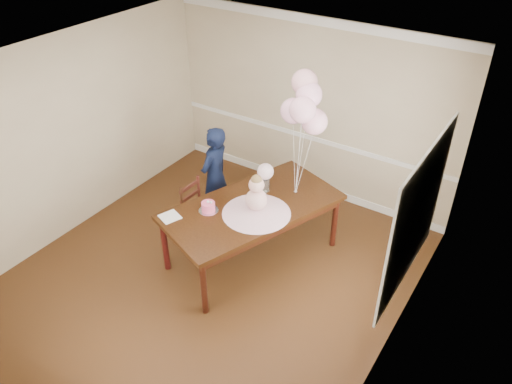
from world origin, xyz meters
name	(u,v)px	position (x,y,z in m)	size (l,w,h in m)	color
floor	(210,276)	(0.00, 0.00, 0.00)	(4.50, 5.00, 0.00)	#361D0D
ceiling	(196,72)	(0.00, 0.00, 2.70)	(4.50, 5.00, 0.02)	white
wall_back	(309,109)	(0.00, 2.50, 1.35)	(4.50, 0.02, 2.70)	#BDAC8B
wall_front	(3,337)	(0.00, -2.50, 1.35)	(4.50, 0.02, 2.70)	#BDAC8B
wall_left	(70,137)	(-2.25, 0.00, 1.35)	(0.02, 5.00, 2.70)	#BDAC8B
wall_right	(398,262)	(2.25, 0.00, 1.35)	(0.02, 5.00, 2.70)	#BDAC8B
chair_rail_trim	(307,137)	(0.00, 2.49, 0.90)	(4.50, 0.02, 0.07)	white
crown_molding	(315,20)	(0.00, 2.49, 2.63)	(4.50, 0.02, 0.12)	white
baseboard_trim	(304,183)	(0.00, 2.49, 0.06)	(4.50, 0.02, 0.12)	white
window_frame	(417,216)	(2.23, 0.50, 1.55)	(0.02, 1.66, 1.56)	silver
window_blinds	(415,216)	(2.21, 0.50, 1.55)	(0.01, 1.50, 1.40)	white
dining_table_top	(252,207)	(0.23, 0.62, 0.80)	(1.11, 2.22, 0.06)	black
table_apron	(252,212)	(0.23, 0.62, 0.72)	(1.00, 2.10, 0.11)	black
table_leg_fl	(165,245)	(-0.56, -0.17, 0.39)	(0.08, 0.08, 0.78)	black
table_leg_fr	(204,287)	(0.32, -0.49, 0.39)	(0.08, 0.08, 0.78)	black
table_leg_bl	(290,191)	(0.15, 1.74, 0.39)	(0.08, 0.08, 0.78)	black
table_leg_br	(335,222)	(1.02, 1.42, 0.39)	(0.08, 0.08, 0.78)	black
baby_skirt	(256,209)	(0.37, 0.51, 0.89)	(0.84, 0.84, 0.11)	#DBA1B4
baby_torso	(256,200)	(0.37, 0.51, 1.03)	(0.27, 0.27, 0.27)	pink
baby_head	(256,185)	(0.37, 0.51, 1.24)	(0.19, 0.19, 0.19)	beige
baby_hair	(256,180)	(0.37, 0.51, 1.31)	(0.13, 0.13, 0.13)	brown
cake_platter	(209,210)	(-0.15, 0.23, 0.84)	(0.24, 0.24, 0.01)	silver
birthday_cake	(208,207)	(-0.15, 0.23, 0.90)	(0.17, 0.17, 0.11)	#FF5083
cake_flower_a	(208,202)	(-0.15, 0.23, 0.97)	(0.03, 0.03, 0.03)	white
cake_flower_b	(211,202)	(-0.11, 0.24, 0.97)	(0.03, 0.03, 0.03)	silver
rose_vase_near	(265,185)	(0.19, 0.99, 0.92)	(0.11, 0.11, 0.18)	silver
roses_near	(265,171)	(0.19, 0.99, 1.12)	(0.21, 0.21, 0.21)	silver
napkin	(170,217)	(-0.46, -0.13, 0.84)	(0.22, 0.22, 0.01)	white
balloon_weight	(295,192)	(0.55, 1.16, 0.84)	(0.04, 0.04, 0.02)	silver
balloon_a	(293,111)	(0.44, 1.19, 1.94)	(0.31, 0.31, 0.31)	#FFB4D9
balloon_b	(303,110)	(0.63, 1.07, 2.05)	(0.31, 0.31, 0.31)	#FFB4D2
balloon_c	(309,95)	(0.61, 1.25, 2.16)	(0.31, 0.31, 0.31)	#FBB2D6
balloon_d	(305,82)	(0.51, 1.31, 2.27)	(0.31, 0.31, 0.31)	#E8A4B1
balloon_e	(314,122)	(0.74, 1.18, 1.88)	(0.31, 0.31, 0.31)	#FFB4D0
balloon_ribbon_a	(294,159)	(0.50, 1.17, 1.31)	(0.00, 0.00, 0.93)	white
balloon_ribbon_b	(298,160)	(0.59, 1.11, 1.36)	(0.00, 0.00, 1.04)	silver
balloon_ribbon_c	(301,152)	(0.58, 1.20, 1.42)	(0.00, 0.00, 1.15)	white
balloon_ribbon_d	(299,146)	(0.53, 1.23, 1.47)	(0.00, 0.00, 1.26)	white
balloon_ribbon_e	(304,165)	(0.64, 1.17, 1.28)	(0.00, 0.00, 0.88)	white
dining_chair_seat	(203,219)	(-0.46, 0.47, 0.42)	(0.41, 0.41, 0.05)	#35130E
chair_leg_fl	(186,234)	(-0.63, 0.31, 0.20)	(0.04, 0.04, 0.40)	#351A0E
chair_leg_fr	(205,243)	(-0.30, 0.30, 0.20)	(0.04, 0.04, 0.40)	#35150E
chair_leg_bl	(202,222)	(-0.62, 0.64, 0.20)	(0.04, 0.04, 0.40)	#39190F
chair_leg_br	(221,230)	(-0.29, 0.63, 0.20)	(0.04, 0.04, 0.40)	#34170E
chair_back_post_l	(182,204)	(-0.65, 0.31, 0.69)	(0.04, 0.04, 0.52)	#351B0E
chair_back_post_r	(199,192)	(-0.64, 0.65, 0.69)	(0.04, 0.04, 0.52)	#3C1410
chair_slat_low	(191,205)	(-0.65, 0.48, 0.58)	(0.03, 0.37, 0.05)	#39190F
chair_slat_mid	(190,196)	(-0.65, 0.48, 0.73)	(0.03, 0.37, 0.05)	#3E1711
chair_slat_top	(190,186)	(-0.65, 0.48, 0.88)	(0.03, 0.37, 0.05)	#39150F
woman	(215,177)	(-0.64, 1.00, 0.75)	(0.54, 0.36, 1.49)	black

